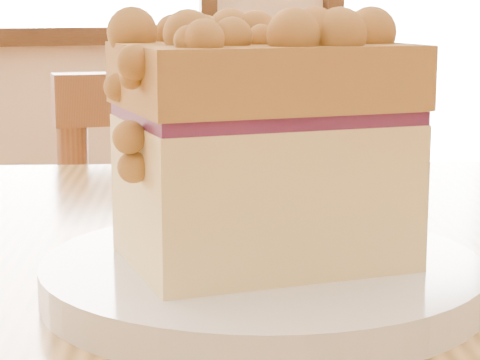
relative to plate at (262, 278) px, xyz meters
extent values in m
cube|color=#3E2711|center=(0.51, 3.74, 0.00)|extent=(1.76, 0.06, 0.08)
cube|color=tan|center=(0.10, 0.01, -0.03)|extent=(1.26, 1.04, 0.04)
cylinder|color=brown|center=(0.32, 0.50, -0.15)|extent=(0.03, 0.03, 0.41)
cylinder|color=brown|center=(0.02, 0.53, -0.15)|extent=(0.03, 0.03, 0.41)
cube|color=brown|center=(0.17, 0.52, 0.04)|extent=(0.34, 0.07, 0.05)
cylinder|color=brown|center=(0.25, 0.51, -0.16)|extent=(0.02, 0.02, 0.36)
cylinder|color=brown|center=(0.17, 0.52, -0.16)|extent=(0.02, 0.02, 0.36)
cylinder|color=brown|center=(0.09, 0.52, -0.16)|extent=(0.02, 0.02, 0.36)
cylinder|color=white|center=(0.00, 0.00, 0.00)|extent=(0.23, 0.23, 0.02)
cylinder|color=white|center=(0.00, 0.00, 0.00)|extent=(0.15, 0.15, 0.01)
cube|color=#FFD490|center=(0.00, 0.00, 0.05)|extent=(0.14, 0.10, 0.07)
cube|color=#4E1633|center=(0.00, 0.00, 0.09)|extent=(0.13, 0.10, 0.01)
cube|color=olive|center=(0.00, 0.00, 0.10)|extent=(0.14, 0.11, 0.03)
sphere|color=olive|center=(0.01, 0.03, 0.12)|extent=(0.02, 0.02, 0.02)
sphere|color=olive|center=(-0.03, -0.04, 0.12)|extent=(0.01, 0.01, 0.01)
sphere|color=olive|center=(0.03, 0.00, 0.12)|extent=(0.03, 0.03, 0.03)
sphere|color=olive|center=(0.03, -0.02, 0.12)|extent=(0.02, 0.02, 0.02)
sphere|color=olive|center=(0.01, -0.03, 0.12)|extent=(0.02, 0.02, 0.02)
sphere|color=olive|center=(0.01, -0.03, 0.12)|extent=(0.01, 0.01, 0.01)
sphere|color=olive|center=(-0.03, 0.00, 0.12)|extent=(0.01, 0.01, 0.01)
sphere|color=olive|center=(0.01, 0.04, 0.12)|extent=(0.02, 0.02, 0.02)
sphere|color=olive|center=(-0.01, -0.03, 0.12)|extent=(0.02, 0.02, 0.02)
sphere|color=olive|center=(-0.05, 0.03, 0.12)|extent=(0.02, 0.02, 0.02)
sphere|color=olive|center=(-0.05, -0.03, 0.12)|extent=(0.02, 0.02, 0.02)
sphere|color=olive|center=(0.03, 0.03, 0.12)|extent=(0.02, 0.02, 0.02)
sphere|color=olive|center=(-0.01, -0.01, 0.12)|extent=(0.02, 0.02, 0.02)
sphere|color=olive|center=(-0.04, -0.01, 0.12)|extent=(0.02, 0.02, 0.02)
sphere|color=olive|center=(0.01, 0.02, 0.12)|extent=(0.01, 0.01, 0.01)
sphere|color=olive|center=(0.03, -0.03, 0.12)|extent=(0.02, 0.02, 0.02)
sphere|color=olive|center=(0.00, 0.02, 0.12)|extent=(0.02, 0.02, 0.02)
sphere|color=olive|center=(-0.01, -0.03, 0.12)|extent=(0.02, 0.02, 0.02)
sphere|color=olive|center=(0.00, 0.00, 0.12)|extent=(0.02, 0.02, 0.02)
sphere|color=olive|center=(-0.03, 0.04, 0.12)|extent=(0.02, 0.02, 0.02)
sphere|color=olive|center=(0.05, -0.03, 0.12)|extent=(0.02, 0.02, 0.02)
sphere|color=olive|center=(-0.04, -0.01, 0.12)|extent=(0.02, 0.02, 0.02)
sphere|color=olive|center=(-0.07, 0.02, 0.08)|extent=(0.02, 0.02, 0.02)
sphere|color=olive|center=(-0.07, -0.01, 0.09)|extent=(0.01, 0.01, 0.01)
sphere|color=olive|center=(-0.07, -0.03, 0.11)|extent=(0.02, 0.02, 0.02)
sphere|color=olive|center=(-0.07, 0.00, 0.08)|extent=(0.01, 0.01, 0.01)
sphere|color=olive|center=(-0.07, 0.00, 0.08)|extent=(0.02, 0.02, 0.02)
sphere|color=olive|center=(-0.07, 0.01, 0.08)|extent=(0.01, 0.01, 0.01)
camera|label=1|loc=(-0.18, -0.42, 0.14)|focal=70.00mm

